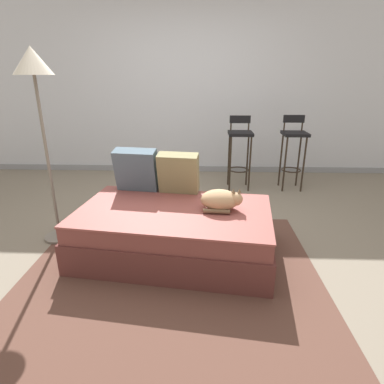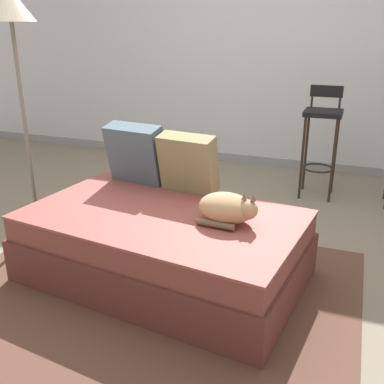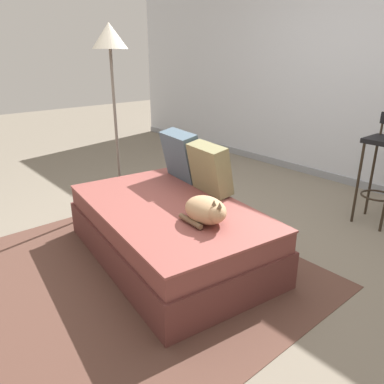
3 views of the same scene
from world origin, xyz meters
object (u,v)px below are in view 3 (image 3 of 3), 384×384
(throw_pillow_middle, at_px, (210,169))
(floor_lamp, at_px, (111,55))
(cat, at_px, (206,210))
(throw_pillow_corner, at_px, (182,155))
(couch, at_px, (169,231))

(throw_pillow_middle, xyz_separation_m, floor_lamp, (-1.16, -0.15, 0.82))
(cat, height_order, floor_lamp, floor_lamp)
(throw_pillow_middle, bearing_deg, throw_pillow_corner, 172.50)
(couch, relative_size, cat, 4.94)
(throw_pillow_middle, bearing_deg, couch, -91.57)
(throw_pillow_middle, distance_m, cat, 0.56)
(throw_pillow_middle, relative_size, cat, 1.12)
(cat, bearing_deg, couch, -178.44)
(throw_pillow_corner, distance_m, cat, 0.92)
(throw_pillow_corner, bearing_deg, cat, -29.04)
(couch, relative_size, floor_lamp, 1.03)
(throw_pillow_middle, bearing_deg, floor_lamp, -172.82)
(throw_pillow_corner, height_order, throw_pillow_middle, throw_pillow_corner)
(couch, height_order, throw_pillow_middle, throw_pillow_middle)
(couch, xyz_separation_m, cat, (0.40, 0.01, 0.30))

